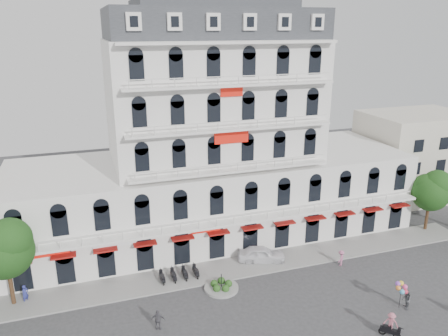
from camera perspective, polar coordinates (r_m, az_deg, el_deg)
ground at (r=38.50m, az=7.11°, el=-19.32°), size 120.00×120.00×0.00m
sidewalk at (r=45.30m, az=2.14°, el=-12.78°), size 53.00×4.00×0.16m
main_building at (r=49.25m, az=-1.40°, el=2.35°), size 45.00×15.00×25.80m
flank_building_east at (r=66.82m, az=23.49°, el=1.54°), size 14.00×10.00×12.00m
traffic_island at (r=41.96m, az=-0.35°, el=-15.23°), size 3.20×3.20×1.60m
parked_scooter_row at (r=43.65m, az=-5.85°, el=-14.29°), size 4.40×1.80×1.10m
tree_west_inner at (r=41.43m, az=-26.70°, el=-9.17°), size 4.76×4.76×8.25m
tree_east_inner at (r=56.20m, az=25.48°, el=-2.54°), size 4.40×4.37×7.57m
parked_car at (r=46.15m, az=4.89°, el=-11.14°), size 5.22×3.35×1.65m
rider_center at (r=38.40m, az=20.95°, el=-18.52°), size 1.29×1.32×2.19m
pedestrian_mid at (r=37.32m, az=-8.60°, el=-19.00°), size 1.17×0.81×1.84m
pedestrian_right at (r=46.82m, az=15.03°, el=-11.29°), size 1.23×1.15×1.67m
pedestrian_far at (r=43.57m, az=-24.51°, el=-14.74°), size 0.74×0.75×1.74m
balloon_vendor at (r=41.97m, az=22.53°, el=-15.16°), size 1.47×1.36×2.45m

